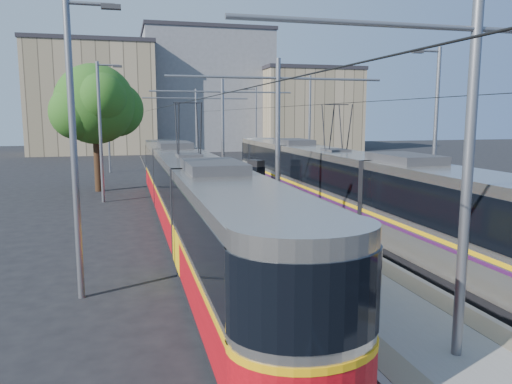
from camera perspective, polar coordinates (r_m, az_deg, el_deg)
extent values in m
plane|color=black|center=(14.35, 12.11, -11.73)|extent=(160.00, 160.00, 0.00)
cube|color=gray|center=(30.00, -2.66, -0.57)|extent=(4.00, 50.00, 0.30)
cube|color=gray|center=(29.71, -5.39, -0.39)|extent=(0.70, 50.00, 0.01)
cube|color=gray|center=(30.31, 0.02, -0.17)|extent=(0.70, 50.00, 0.01)
cube|color=gray|center=(29.44, -10.90, -1.16)|extent=(0.07, 70.00, 0.03)
cube|color=gray|center=(29.56, -8.13, -1.05)|extent=(0.07, 70.00, 0.03)
cube|color=gray|center=(30.75, 2.60, -0.60)|extent=(0.07, 70.00, 0.03)
cube|color=gray|center=(31.20, 5.12, -0.49)|extent=(0.07, 70.00, 0.03)
cube|color=silver|center=(10.56, 1.34, -19.28)|extent=(1.20, 5.00, 0.01)
cube|color=black|center=(21.58, -7.51, -4.15)|extent=(2.30, 29.36, 0.40)
cube|color=#A5A097|center=(21.28, -7.60, 0.19)|extent=(2.40, 27.76, 2.90)
cube|color=black|center=(21.21, -7.62, 1.53)|extent=(2.43, 27.76, 1.30)
cube|color=#E5A10C|center=(21.34, -7.57, -0.87)|extent=(2.43, 27.76, 0.12)
cube|color=#B90A13|center=(21.43, -7.55, -2.19)|extent=(2.42, 27.76, 1.10)
cube|color=#2D2D30|center=(21.10, -7.68, 4.49)|extent=(1.68, 3.00, 0.30)
cube|color=black|center=(24.68, 8.93, -2.56)|extent=(2.30, 30.27, 0.40)
cube|color=#BAB4AA|center=(24.42, 9.02, 1.24)|extent=(2.40, 28.67, 2.90)
cube|color=black|center=(24.36, 9.05, 2.41)|extent=(2.43, 28.67, 1.30)
cube|color=#F4B50C|center=(24.47, 9.00, 0.32)|extent=(2.43, 28.67, 0.12)
cube|color=#3D1344|center=(24.50, 8.99, -0.03)|extent=(2.43, 28.67, 0.10)
cube|color=#2D2D30|center=(24.27, 9.11, 4.99)|extent=(1.68, 3.00, 0.30)
cylinder|color=slate|center=(10.16, 23.00, 1.44)|extent=(0.20, 0.20, 7.00)
cylinder|color=slate|center=(10.21, 23.93, 16.65)|extent=(9.20, 0.10, 0.10)
cylinder|color=slate|center=(20.93, 2.49, 5.49)|extent=(0.20, 0.20, 7.00)
cylinder|color=slate|center=(20.96, 2.54, 12.88)|extent=(9.20, 0.10, 0.10)
cylinder|color=slate|center=(32.58, -3.82, 6.60)|extent=(0.20, 0.20, 7.00)
cylinder|color=slate|center=(32.59, -3.87, 11.35)|extent=(9.20, 0.10, 0.10)
cylinder|color=slate|center=(44.41, -6.80, 7.10)|extent=(0.20, 0.20, 7.00)
cylinder|color=slate|center=(44.42, -6.87, 10.59)|extent=(9.20, 0.10, 0.10)
cylinder|color=black|center=(29.08, -9.79, 9.70)|extent=(0.02, 70.00, 0.02)
cylinder|color=black|center=(30.58, 3.98, 9.75)|extent=(0.02, 70.00, 0.02)
cylinder|color=slate|center=(14.05, -20.10, 4.24)|extent=(0.18, 0.18, 8.00)
cube|color=#2D2D30|center=(14.24, -16.25, 19.65)|extent=(0.50, 0.22, 0.12)
cylinder|color=slate|center=(30.00, -17.37, 6.44)|extent=(0.18, 0.18, 8.00)
cube|color=#2D2D30|center=(30.09, -15.54, 13.68)|extent=(0.50, 0.22, 0.12)
cylinder|color=slate|center=(45.99, -16.53, 7.11)|extent=(0.18, 0.18, 8.00)
cube|color=#2D2D30|center=(46.04, -15.34, 11.83)|extent=(0.50, 0.22, 0.12)
cylinder|color=slate|center=(24.23, 19.78, 5.89)|extent=(0.18, 0.18, 8.00)
cube|color=#2D2D30|center=(23.77, 18.00, 15.00)|extent=(0.50, 0.22, 0.12)
cylinder|color=slate|center=(38.49, 6.12, 7.18)|extent=(0.18, 0.18, 8.00)
cube|color=#2D2D30|center=(38.21, 4.63, 12.82)|extent=(0.50, 0.22, 0.12)
cylinder|color=slate|center=(53.74, -0.01, 7.64)|extent=(0.18, 0.18, 8.00)
cube|color=#2D2D30|center=(53.54, -1.17, 11.65)|extent=(0.50, 0.22, 0.12)
cube|color=black|center=(29.07, -0.02, 1.58)|extent=(0.89, 1.08, 2.15)
cube|color=black|center=(29.05, -0.02, 1.85)|extent=(0.94, 1.13, 1.12)
cylinder|color=#382314|center=(34.73, -17.63, 2.92)|extent=(0.48, 0.48, 3.46)
sphere|color=#204E16|center=(34.59, -17.94, 9.54)|extent=(5.20, 5.20, 5.20)
sphere|color=#204E16|center=(35.40, -15.72, 9.08)|extent=(3.68, 3.68, 3.68)
cube|color=tan|center=(72.09, -18.08, 9.95)|extent=(16.00, 12.00, 14.21)
cube|color=#262328|center=(72.68, -18.36, 15.75)|extent=(16.32, 12.24, 0.50)
cube|color=gray|center=(77.01, -5.76, 11.21)|extent=(18.00, 14.00, 16.90)
cube|color=#262328|center=(77.89, -5.86, 17.62)|extent=(18.36, 14.28, 0.50)
cube|color=tan|center=(74.71, 5.82, 9.18)|extent=(14.00, 10.00, 11.39)
cube|color=#262328|center=(75.00, 5.89, 13.72)|extent=(14.28, 10.20, 0.50)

